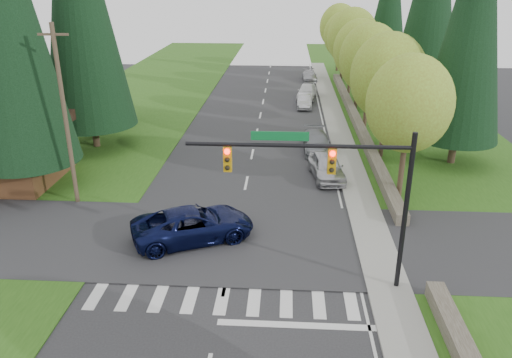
# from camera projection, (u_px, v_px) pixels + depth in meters

# --- Properties ---
(ground) EXTENTS (120.00, 120.00, 0.00)m
(ground) POSITION_uv_depth(u_px,v_px,m) (210.00, 356.00, 17.21)
(ground) COLOR #28282B
(ground) RESTS_ON ground
(grass_east) EXTENTS (14.00, 110.00, 0.06)m
(grass_east) POSITION_uv_depth(u_px,v_px,m) (436.00, 162.00, 34.94)
(grass_east) COLOR #295516
(grass_east) RESTS_ON ground
(grass_west) EXTENTS (14.00, 110.00, 0.06)m
(grass_west) POSITION_uv_depth(u_px,v_px,m) (74.00, 155.00, 36.42)
(grass_west) COLOR #295516
(grass_west) RESTS_ON ground
(cross_street) EXTENTS (120.00, 8.00, 0.10)m
(cross_street) POSITION_uv_depth(u_px,v_px,m) (234.00, 241.00, 24.61)
(cross_street) COLOR #28282B
(cross_street) RESTS_ON ground
(sidewalk_east) EXTENTS (1.80, 80.00, 0.13)m
(sidewalk_east) POSITION_uv_depth(u_px,v_px,m) (345.00, 151.00, 37.12)
(sidewalk_east) COLOR gray
(sidewalk_east) RESTS_ON ground
(curb_east) EXTENTS (0.20, 80.00, 0.13)m
(curb_east) POSITION_uv_depth(u_px,v_px,m) (334.00, 151.00, 37.17)
(curb_east) COLOR gray
(curb_east) RESTS_ON ground
(stone_wall_north) EXTENTS (0.70, 40.00, 0.70)m
(stone_wall_north) POSITION_uv_depth(u_px,v_px,m) (356.00, 119.00, 44.31)
(stone_wall_north) COLOR #4C4438
(stone_wall_north) RESTS_ON ground
(traffic_signal) EXTENTS (8.70, 0.37, 6.80)m
(traffic_signal) POSITION_uv_depth(u_px,v_px,m) (335.00, 176.00, 19.23)
(traffic_signal) COLOR black
(traffic_signal) RESTS_ON ground
(brown_building) EXTENTS (8.40, 8.40, 5.40)m
(brown_building) POSITION_uv_depth(u_px,v_px,m) (3.00, 133.00, 30.74)
(brown_building) COLOR #4C2D19
(brown_building) RESTS_ON ground
(utility_pole) EXTENTS (1.60, 0.24, 10.00)m
(utility_pole) POSITION_uv_depth(u_px,v_px,m) (65.00, 116.00, 26.90)
(utility_pole) COLOR #473828
(utility_pole) RESTS_ON ground
(decid_tree_0) EXTENTS (4.80, 4.80, 8.37)m
(decid_tree_0) POSITION_uv_depth(u_px,v_px,m) (409.00, 104.00, 27.50)
(decid_tree_0) COLOR #38281C
(decid_tree_0) RESTS_ON ground
(decid_tree_1) EXTENTS (5.20, 5.20, 8.80)m
(decid_tree_1) POSITION_uv_depth(u_px,v_px,m) (388.00, 77.00, 33.89)
(decid_tree_1) COLOR #38281C
(decid_tree_1) RESTS_ON ground
(decid_tree_2) EXTENTS (5.00, 5.00, 8.82)m
(decid_tree_2) POSITION_uv_depth(u_px,v_px,m) (370.00, 59.00, 40.32)
(decid_tree_2) COLOR #38281C
(decid_tree_2) RESTS_ON ground
(decid_tree_3) EXTENTS (5.00, 5.00, 8.55)m
(decid_tree_3) POSITION_uv_depth(u_px,v_px,m) (360.00, 50.00, 46.88)
(decid_tree_3) COLOR #38281C
(decid_tree_3) RESTS_ON ground
(decid_tree_4) EXTENTS (5.40, 5.40, 9.18)m
(decid_tree_4) POSITION_uv_depth(u_px,v_px,m) (352.00, 37.00, 53.19)
(decid_tree_4) COLOR #38281C
(decid_tree_4) RESTS_ON ground
(decid_tree_5) EXTENTS (4.80, 4.80, 8.30)m
(decid_tree_5) POSITION_uv_depth(u_px,v_px,m) (344.00, 35.00, 59.87)
(decid_tree_5) COLOR #38281C
(decid_tree_5) RESTS_ON ground
(decid_tree_6) EXTENTS (5.20, 5.20, 8.86)m
(decid_tree_6) POSITION_uv_depth(u_px,v_px,m) (339.00, 27.00, 66.21)
(decid_tree_6) COLOR #38281C
(decid_tree_6) RESTS_ON ground
(conifer_w_a) EXTENTS (6.12, 6.12, 19.80)m
(conifer_w_a) POSITION_uv_depth(u_px,v_px,m) (2.00, 3.00, 26.81)
(conifer_w_a) COLOR #38281C
(conifer_w_a) RESTS_ON ground
(conifer_w_e) EXTENTS (5.78, 5.78, 18.80)m
(conifer_w_e) POSITION_uv_depth(u_px,v_px,m) (84.00, 1.00, 39.99)
(conifer_w_e) COLOR #38281C
(conifer_w_e) RESTS_ON ground
(conifer_e_a) EXTENTS (5.44, 5.44, 17.80)m
(conifer_e_a) POSITION_uv_depth(u_px,v_px,m) (474.00, 16.00, 31.19)
(conifer_e_a) COLOR #38281C
(conifer_e_a) RESTS_ON ground
(conifer_e_c) EXTENTS (5.10, 5.10, 16.80)m
(conifer_e_c) POSITION_uv_depth(u_px,v_px,m) (390.00, 3.00, 57.25)
(conifer_e_c) COLOR #38281C
(conifer_e_c) RESTS_ON ground
(suv_navy) EXTENTS (6.56, 4.94, 1.66)m
(suv_navy) POSITION_uv_depth(u_px,v_px,m) (193.00, 225.00, 24.48)
(suv_navy) COLOR #0A1036
(suv_navy) RESTS_ON ground
(parked_car_a) EXTENTS (2.48, 4.85, 1.58)m
(parked_car_a) POSITION_uv_depth(u_px,v_px,m) (327.00, 167.00, 32.01)
(parked_car_a) COLOR #B8B8BD
(parked_car_a) RESTS_ON ground
(parked_car_b) EXTENTS (2.08, 4.84, 1.39)m
(parked_car_b) POSITION_uv_depth(u_px,v_px,m) (317.00, 142.00, 37.01)
(parked_car_b) COLOR gray
(parked_car_b) RESTS_ON ground
(parked_car_c) EXTENTS (1.47, 3.97, 1.30)m
(parked_car_c) POSITION_uv_depth(u_px,v_px,m) (304.00, 101.00, 49.33)
(parked_car_c) COLOR #A9A9AE
(parked_car_c) RESTS_ON ground
(parked_car_d) EXTENTS (2.44, 4.76, 1.55)m
(parked_car_d) POSITION_uv_depth(u_px,v_px,m) (307.00, 91.00, 52.91)
(parked_car_d) COLOR white
(parked_car_d) RESTS_ON ground
(parked_car_e) EXTENTS (1.86, 4.29, 1.23)m
(parked_car_e) POSITION_uv_depth(u_px,v_px,m) (310.00, 76.00, 61.95)
(parked_car_e) COLOR #99999E
(parked_car_e) RESTS_ON ground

